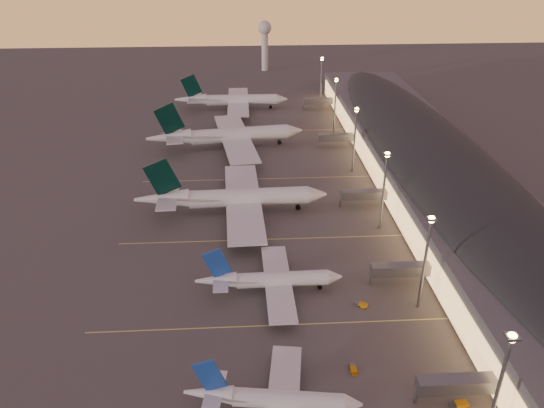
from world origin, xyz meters
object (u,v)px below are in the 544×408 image
Objects in this scene: airliner_wide_far at (232,100)px; radar_tower at (265,37)px; airliner_narrow_north at (270,280)px; baggage_tug_b at (459,405)px; airliner_wide_near at (232,198)px; airliner_wide_mid at (226,136)px; airliner_narrow_south at (273,399)px; baggage_tug_c at (362,305)px; baggage_tug_d at (353,369)px.

radar_tower is at bearing 76.36° from airliner_wide_far.
airliner_narrow_north reaches higher than baggage_tug_b.
airliner_wide_mid reaches higher than airliner_wide_near.
airliner_wide_mid is 1.14× the size of airliner_wide_far.
airliner_narrow_south is at bearing -92.44° from radar_tower.
airliner_wide_mid reaches higher than baggage_tug_b.
baggage_tug_b is at bearing -63.78° from airliner_wide_near.
baggage_tug_d is (-6.45, -21.73, -0.01)m from baggage_tug_c.
airliner_wide_near is at bearing -95.71° from radar_tower.
baggage_tug_b is (45.20, -84.95, -4.75)m from airliner_wide_near.
airliner_narrow_south is 10.93× the size of baggage_tug_d.
airliner_narrow_north is 24.18m from baggage_tug_c.
radar_tower is at bearing 179.97° from baggage_tug_d.
airliner_wide_far is 173.16m from baggage_tug_c.
baggage_tug_b is (35.33, -40.24, -3.04)m from airliner_narrow_north.
airliner_narrow_south is 0.59× the size of airliner_wide_far.
airliner_narrow_south is 201.52m from airliner_wide_far.
baggage_tug_d is (5.47, -280.69, -21.44)m from radar_tower.
baggage_tug_d is at bearing -88.88° from radar_tower.
baggage_tug_c is (24.27, 31.50, -2.78)m from airliner_narrow_south.
baggage_tug_d is at bearing -61.72° from airliner_narrow_north.
radar_tower reaches higher than airliner_narrow_south.
radar_tower is at bearing 95.58° from airliner_narrow_south.
baggage_tug_d is (26.14, -74.10, -4.82)m from airliner_wide_near.
airliner_narrow_south is 1.07× the size of radar_tower.
baggage_tug_b is 34.94m from baggage_tug_c.
baggage_tug_d is at bearing -81.77° from airliner_wide_far.
airliner_wide_far reaches higher than baggage_tug_d.
airliner_narrow_north is 1.17× the size of radar_tower.
airliner_narrow_north reaches higher than airliner_narrow_south.
baggage_tug_c is at bearing 162.33° from baggage_tug_d.
airliner_narrow_north reaches higher than baggage_tug_d.
airliner_narrow_north is at bearing -86.00° from airliner_wide_far.
airliner_wide_far is 93.36m from radar_tower.
airliner_narrow_north is 162.51m from airliner_wide_far.
baggage_tug_c is (33.74, -169.79, -4.47)m from airliner_wide_far.
airliner_wide_mid is 20.08× the size of baggage_tug_c.
baggage_tug_d is at bearing -72.37° from airliner_wide_near.
airliner_narrow_south is at bearing -87.19° from airliner_wide_far.
radar_tower is 293.36m from baggage_tug_b.
baggage_tug_b reaches higher than baggage_tug_d.
airliner_wide_far is at bearing -173.03° from baggage_tug_d.
airliner_wide_near is at bearing 101.74° from airliner_narrow_north.
baggage_tug_b is at bearing -76.98° from airliner_wide_far.
airliner_wide_mid is (-2.95, 60.23, 0.33)m from airliner_wide_near.
baggage_tug_b is (36.88, -1.09, -2.71)m from airliner_narrow_south.
radar_tower is 260.12m from baggage_tug_c.
radar_tower is (20.67, 206.60, 16.62)m from airliner_wide_near.
baggage_tug_c is (35.54, -112.60, -5.15)m from airliner_wide_mid.
airliner_narrow_south is 144.56m from airliner_wide_mid.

